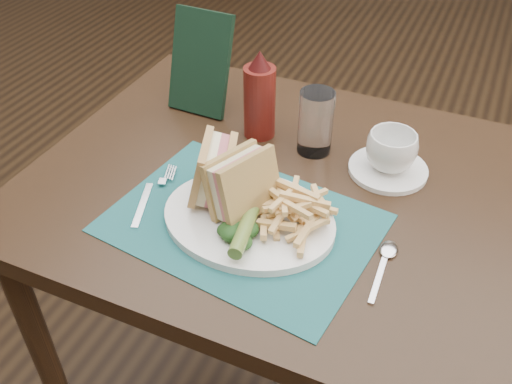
% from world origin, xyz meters
% --- Properties ---
extents(floor, '(7.00, 7.00, 0.00)m').
position_xyz_m(floor, '(0.00, 0.00, 0.00)').
color(floor, black).
rests_on(floor, ground).
extents(table_main, '(0.90, 0.75, 0.75)m').
position_xyz_m(table_main, '(0.00, -0.50, 0.38)').
color(table_main, black).
rests_on(table_main, ground).
extents(placemat, '(0.48, 0.37, 0.00)m').
position_xyz_m(placemat, '(-0.00, -0.64, 0.75)').
color(placemat, '#1B5657').
rests_on(placemat, table_main).
extents(plate, '(0.30, 0.25, 0.01)m').
position_xyz_m(plate, '(0.01, -0.64, 0.76)').
color(plate, white).
rests_on(plate, placemat).
extents(sandwich_half_a, '(0.11, 0.13, 0.11)m').
position_xyz_m(sandwich_half_a, '(-0.09, -0.61, 0.82)').
color(sandwich_half_a, tan).
rests_on(sandwich_half_a, plate).
extents(sandwich_half_b, '(0.12, 0.14, 0.11)m').
position_xyz_m(sandwich_half_b, '(-0.03, -0.62, 0.82)').
color(sandwich_half_b, tan).
rests_on(sandwich_half_b, plate).
extents(kale_garnish, '(0.11, 0.08, 0.03)m').
position_xyz_m(kale_garnish, '(0.02, -0.69, 0.78)').
color(kale_garnish, '#143312').
rests_on(kale_garnish, plate).
extents(pickle_spear, '(0.04, 0.12, 0.03)m').
position_xyz_m(pickle_spear, '(0.03, -0.69, 0.79)').
color(pickle_spear, '#56742C').
rests_on(pickle_spear, plate).
extents(fries_pile, '(0.18, 0.20, 0.06)m').
position_xyz_m(fries_pile, '(0.08, -0.62, 0.80)').
color(fries_pile, '#E5BB72').
rests_on(fries_pile, plate).
extents(fork, '(0.09, 0.17, 0.01)m').
position_xyz_m(fork, '(-0.18, -0.64, 0.76)').
color(fork, silver).
rests_on(fork, placemat).
extents(spoon, '(0.04, 0.15, 0.01)m').
position_xyz_m(spoon, '(0.24, -0.65, 0.76)').
color(spoon, silver).
rests_on(spoon, table_main).
extents(saucer, '(0.18, 0.18, 0.01)m').
position_xyz_m(saucer, '(0.19, -0.39, 0.76)').
color(saucer, white).
rests_on(saucer, table_main).
extents(coffee_cup, '(0.13, 0.13, 0.07)m').
position_xyz_m(coffee_cup, '(0.19, -0.39, 0.80)').
color(coffee_cup, white).
rests_on(coffee_cup, saucer).
extents(drinking_glass, '(0.08, 0.08, 0.13)m').
position_xyz_m(drinking_glass, '(0.04, -0.38, 0.81)').
color(drinking_glass, white).
rests_on(drinking_glass, table_main).
extents(ketchup_bottle, '(0.08, 0.08, 0.19)m').
position_xyz_m(ketchup_bottle, '(-0.09, -0.37, 0.84)').
color(ketchup_bottle, '#55130E').
rests_on(ketchup_bottle, table_main).
extents(check_presenter, '(0.14, 0.09, 0.21)m').
position_xyz_m(check_presenter, '(-0.24, -0.32, 0.86)').
color(check_presenter, black).
rests_on(check_presenter, table_main).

